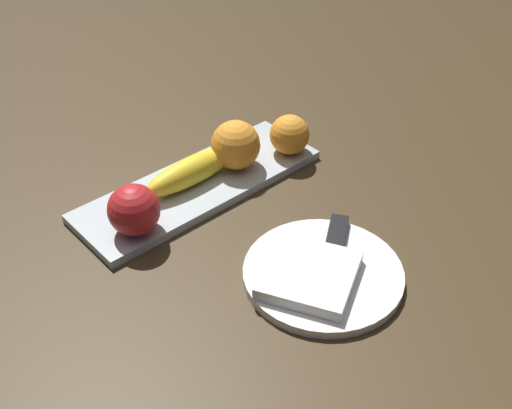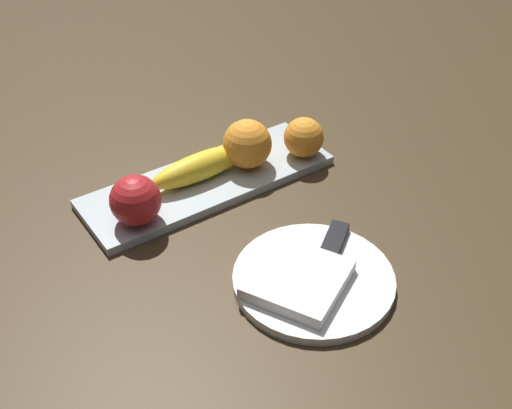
{
  "view_description": "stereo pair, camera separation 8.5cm",
  "coord_description": "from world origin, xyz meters",
  "px_view_note": "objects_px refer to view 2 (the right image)",
  "views": [
    {
      "loc": [
        0.43,
        0.61,
        0.57
      ],
      "look_at": [
        -0.02,
        0.11,
        0.04
      ],
      "focal_mm": 44.41,
      "sensor_mm": 36.0,
      "label": 1
    },
    {
      "loc": [
        0.36,
        0.66,
        0.57
      ],
      "look_at": [
        -0.02,
        0.11,
        0.04
      ],
      "focal_mm": 44.41,
      "sensor_mm": 36.0,
      "label": 2
    }
  ],
  "objects_px": {
    "apple": "(135,200)",
    "dinner_plate": "(314,279)",
    "orange_near_apple": "(304,137)",
    "orange_near_banana": "(247,144)",
    "knife": "(329,254)",
    "fruit_tray": "(208,181)",
    "banana": "(201,166)",
    "folded_napkin": "(298,279)"
  },
  "relations": [
    {
      "from": "knife",
      "to": "dinner_plate",
      "type": "bearing_deg",
      "value": -11.16
    },
    {
      "from": "fruit_tray",
      "to": "banana",
      "type": "bearing_deg",
      "value": -31.23
    },
    {
      "from": "knife",
      "to": "orange_near_apple",
      "type": "bearing_deg",
      "value": -154.86
    },
    {
      "from": "fruit_tray",
      "to": "knife",
      "type": "distance_m",
      "value": 0.24
    },
    {
      "from": "orange_near_apple",
      "to": "dinner_plate",
      "type": "bearing_deg",
      "value": 54.96
    },
    {
      "from": "dinner_plate",
      "to": "folded_napkin",
      "type": "relative_size",
      "value": 1.81
    },
    {
      "from": "orange_near_apple",
      "to": "fruit_tray",
      "type": "bearing_deg",
      "value": -11.33
    },
    {
      "from": "dinner_plate",
      "to": "knife",
      "type": "bearing_deg",
      "value": -156.18
    },
    {
      "from": "apple",
      "to": "folded_napkin",
      "type": "bearing_deg",
      "value": 115.76
    },
    {
      "from": "banana",
      "to": "orange_near_apple",
      "type": "height_order",
      "value": "orange_near_apple"
    },
    {
      "from": "apple",
      "to": "orange_near_banana",
      "type": "relative_size",
      "value": 0.94
    },
    {
      "from": "apple",
      "to": "folded_napkin",
      "type": "relative_size",
      "value": 0.63
    },
    {
      "from": "orange_near_banana",
      "to": "banana",
      "type": "bearing_deg",
      "value": -7.63
    },
    {
      "from": "orange_near_banana",
      "to": "knife",
      "type": "relative_size",
      "value": 0.47
    },
    {
      "from": "orange_near_apple",
      "to": "dinner_plate",
      "type": "relative_size",
      "value": 0.31
    },
    {
      "from": "banana",
      "to": "orange_near_banana",
      "type": "relative_size",
      "value": 2.18
    },
    {
      "from": "apple",
      "to": "dinner_plate",
      "type": "relative_size",
      "value": 0.35
    },
    {
      "from": "dinner_plate",
      "to": "knife",
      "type": "relative_size",
      "value": 1.27
    },
    {
      "from": "banana",
      "to": "folded_napkin",
      "type": "xyz_separation_m",
      "value": [
        0.02,
        0.26,
        -0.01
      ]
    },
    {
      "from": "knife",
      "to": "folded_napkin",
      "type": "bearing_deg",
      "value": -20.18
    },
    {
      "from": "orange_near_banana",
      "to": "folded_napkin",
      "type": "xyz_separation_m",
      "value": [
        0.09,
        0.25,
        -0.03
      ]
    },
    {
      "from": "banana",
      "to": "folded_napkin",
      "type": "height_order",
      "value": "banana"
    },
    {
      "from": "banana",
      "to": "folded_napkin",
      "type": "bearing_deg",
      "value": 85.21
    },
    {
      "from": "banana",
      "to": "dinner_plate",
      "type": "xyz_separation_m",
      "value": [
        -0.01,
        0.26,
        -0.03
      ]
    },
    {
      "from": "fruit_tray",
      "to": "dinner_plate",
      "type": "bearing_deg",
      "value": 90.0
    },
    {
      "from": "folded_napkin",
      "to": "knife",
      "type": "distance_m",
      "value": 0.07
    },
    {
      "from": "fruit_tray",
      "to": "banana",
      "type": "xyz_separation_m",
      "value": [
        0.01,
        -0.01,
        0.03
      ]
    },
    {
      "from": "fruit_tray",
      "to": "knife",
      "type": "height_order",
      "value": "knife"
    },
    {
      "from": "apple",
      "to": "knife",
      "type": "xyz_separation_m",
      "value": [
        -0.17,
        0.2,
        -0.03
      ]
    },
    {
      "from": "banana",
      "to": "apple",
      "type": "bearing_deg",
      "value": 16.09
    },
    {
      "from": "banana",
      "to": "orange_near_apple",
      "type": "xyz_separation_m",
      "value": [
        -0.16,
        0.04,
        0.01
      ]
    },
    {
      "from": "orange_near_apple",
      "to": "apple",
      "type": "bearing_deg",
      "value": 0.32
    },
    {
      "from": "fruit_tray",
      "to": "knife",
      "type": "bearing_deg",
      "value": 99.07
    },
    {
      "from": "banana",
      "to": "dinner_plate",
      "type": "height_order",
      "value": "banana"
    },
    {
      "from": "apple",
      "to": "banana",
      "type": "xyz_separation_m",
      "value": [
        -0.12,
        -0.04,
        -0.01
      ]
    },
    {
      "from": "fruit_tray",
      "to": "apple",
      "type": "xyz_separation_m",
      "value": [
        0.13,
        0.03,
        0.04
      ]
    },
    {
      "from": "dinner_plate",
      "to": "folded_napkin",
      "type": "distance_m",
      "value": 0.03
    },
    {
      "from": "knife",
      "to": "fruit_tray",
      "type": "bearing_deg",
      "value": -115.91
    },
    {
      "from": "dinner_plate",
      "to": "folded_napkin",
      "type": "xyz_separation_m",
      "value": [
        0.03,
        0.0,
        0.01
      ]
    },
    {
      "from": "fruit_tray",
      "to": "dinner_plate",
      "type": "height_order",
      "value": "fruit_tray"
    },
    {
      "from": "fruit_tray",
      "to": "dinner_plate",
      "type": "relative_size",
      "value": 1.9
    },
    {
      "from": "apple",
      "to": "banana",
      "type": "distance_m",
      "value": 0.13
    }
  ]
}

